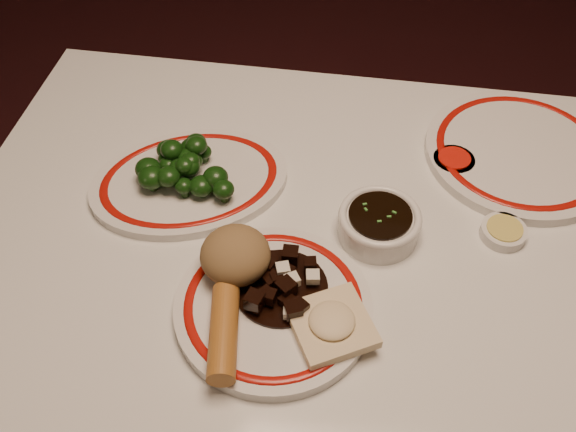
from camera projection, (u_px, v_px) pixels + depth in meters
The scene contains 12 objects.
dining_table at pixel (361, 320), 0.92m from camera, with size 1.20×0.90×0.75m.
main_plate at pixel (273, 306), 0.81m from camera, with size 0.30×0.30×0.02m.
rice_mound at pixel (235, 255), 0.82m from camera, with size 0.09×0.09×0.07m, color olive.
spring_roll at pixel (224, 332), 0.76m from camera, with size 0.03×0.03×0.13m, color #B06E2B.
fried_wonton at pixel (332, 324), 0.78m from camera, with size 0.13×0.13×0.03m.
stirfry_heap at pixel (281, 285), 0.81m from camera, with size 0.12×0.12×0.03m.
broccoli_plate at pixel (190, 181), 0.96m from camera, with size 0.36×0.34×0.02m.
broccoli_pile at pixel (183, 165), 0.94m from camera, with size 0.15×0.12×0.05m.
soy_bowl at pixel (379, 225), 0.89m from camera, with size 0.11×0.11×0.04m.
sweet_sour_dish at pixel (453, 162), 0.99m from camera, with size 0.06×0.06×0.02m.
mustard_dish at pixel (503, 232), 0.90m from camera, with size 0.06×0.06×0.02m.
far_plate at pixel (520, 152), 1.01m from camera, with size 0.38×0.38×0.02m.
Camera 1 is at (-0.03, -0.51, 1.45)m, focal length 40.00 mm.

